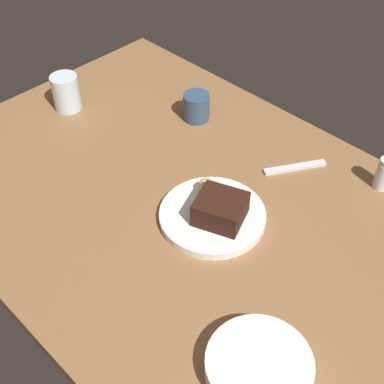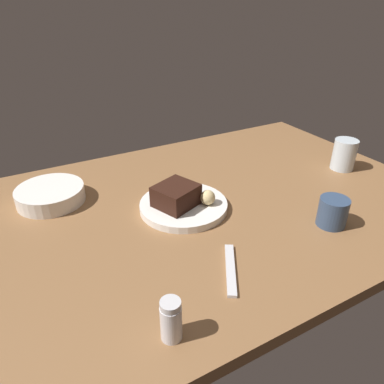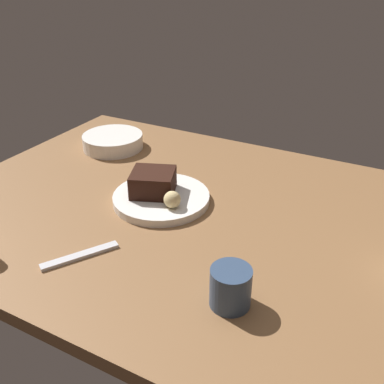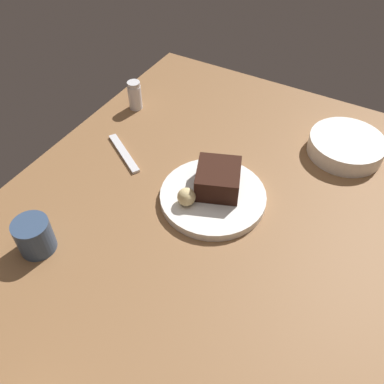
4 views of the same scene
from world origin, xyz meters
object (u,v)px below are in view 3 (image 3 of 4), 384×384
Objects in this scene: bread_roll at (172,199)px; dessert_spoon at (80,256)px; dessert_plate at (160,199)px; chocolate_cake_slice at (154,182)px; side_bowl at (113,141)px; coffee_cup at (231,287)px.

bread_roll reaches higher than dessert_spoon.
dessert_plate is at bearing -154.44° from dessert_spoon.
chocolate_cake_slice is 0.55× the size of side_bowl.
coffee_cup is 30.39cm from dessert_spoon.
bread_roll is (-5.05, 3.10, 2.81)cm from dessert_plate.
chocolate_cake_slice is at bearing -38.74° from coffee_cup.
bread_roll is 23.28cm from dessert_spoon.
bread_roll is at bearing -41.35° from coffee_cup.
coffee_cup reaches higher than bread_roll.
dessert_spoon is (2.67, 24.80, -0.57)cm from dessert_plate.
chocolate_cake_slice is at bearing -22.76° from dessert_plate.
dessert_plate is at bearing -39.73° from coffee_cup.
bread_roll is (-7.13, 3.97, -0.78)cm from chocolate_cake_slice.
dessert_plate is 1.28× the size of side_bowl.
side_bowl is (26.89, -19.72, -2.43)cm from chocolate_cake_slice.
bread_roll is at bearing 150.89° from chocolate_cake_slice.
dessert_plate is 5.93× the size of bread_roll.
side_bowl is 71.24cm from coffee_cup.
coffee_cup is (-56.45, 43.44, 1.42)cm from side_bowl.
dessert_plate is 35.56cm from side_bowl.
dessert_spoon is at bearing 3.71° from coffee_cup.
coffee_cup is (-29.56, 23.71, -1.02)cm from chocolate_cake_slice.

